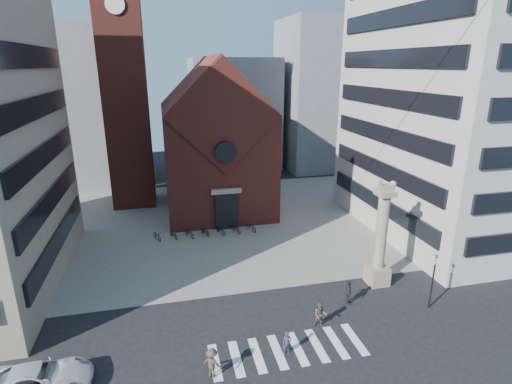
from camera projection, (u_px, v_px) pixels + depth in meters
ground at (267, 322)px, 27.50m from camera, size 120.00×120.00×0.00m
piazza at (224, 221)px, 45.10m from camera, size 46.00×30.00×0.05m
zebra_crossing at (288, 350)px, 24.84m from camera, size 10.20×3.20×0.01m
church at (215, 142)px, 48.26m from camera, size 12.00×16.65×18.00m
campanile at (124, 75)px, 46.44m from camera, size 5.50×5.50×31.20m
building_right at (474, 75)px, 38.99m from camera, size 18.00×22.00×32.00m
bg_block_left at (60, 108)px, 56.82m from camera, size 16.00×14.00×22.00m
bg_block_mid at (234, 113)px, 67.76m from camera, size 14.00×12.00×18.00m
bg_block_right at (330, 95)px, 67.57m from camera, size 16.00×14.00×24.00m
lion_column at (380, 244)px, 31.41m from camera, size 1.63×1.60×8.68m
traffic_light at (433, 280)px, 28.50m from camera, size 0.13×0.16×4.30m
white_car at (38, 380)px, 21.46m from camera, size 5.65×2.65×1.56m
pedestrian_0 at (287, 343)px, 24.32m from camera, size 0.57×0.39×1.54m
pedestrian_1 at (320, 315)px, 26.83m from camera, size 1.04×0.92×1.80m
pedestrian_2 at (348, 292)px, 29.34m from camera, size 0.70×1.22×1.95m
pedestrian_3 at (212, 363)px, 22.49m from camera, size 1.36×1.21×1.82m
scooter_0 at (157, 235)px, 40.17m from camera, size 1.32×1.94×0.97m
scooter_1 at (173, 233)px, 40.51m from camera, size 1.17×1.84×1.07m
scooter_2 at (189, 232)px, 40.88m from camera, size 1.32×1.94×0.97m
scooter_3 at (205, 231)px, 41.22m from camera, size 1.17×1.84×1.07m
scooter_4 at (221, 230)px, 41.59m from camera, size 1.32×1.94×0.97m
scooter_5 at (236, 228)px, 41.93m from camera, size 1.17×1.84×1.07m
scooter_6 at (251, 227)px, 42.30m from camera, size 1.32×1.94×0.97m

